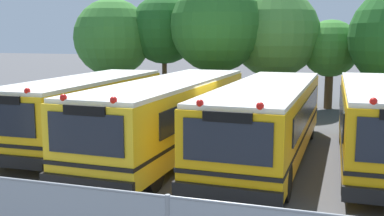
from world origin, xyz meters
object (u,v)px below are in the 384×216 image
school_bus_3 (383,121)px  tree_1 (166,28)px  school_bus_0 (87,108)px  tree_2 (216,25)px  tree_3 (275,35)px  school_bus_2 (267,118)px  school_bus_1 (171,113)px  tree_0 (111,37)px  tree_4 (331,47)px

school_bus_3 → tree_1: tree_1 is taller
school_bus_0 → tree_2: size_ratio=1.31×
school_bus_3 → tree_3: (-4.98, 11.27, 2.74)m
school_bus_0 → tree_2: (2.50, 9.72, 3.34)m
tree_2 → tree_3: tree_2 is taller
school_bus_2 → school_bus_3: bearing=-174.6°
school_bus_1 → school_bus_2: (3.39, 0.17, -0.02)m
school_bus_1 → tree_1: tree_1 is taller
school_bus_1 → tree_3: 12.18m
tree_0 → tree_2: bearing=1.7°
school_bus_0 → tree_3: bearing=-116.9°
tree_2 → school_bus_1: bearing=-84.2°
school_bus_0 → tree_0: tree_0 is taller
school_bus_3 → tree_0: size_ratio=1.52×
tree_0 → tree_4: bearing=11.1°
school_bus_2 → school_bus_3: (3.61, 0.26, 0.04)m
tree_0 → tree_2: 6.39m
tree_1 → school_bus_0: bearing=-86.0°
school_bus_0 → tree_4: size_ratio=1.88×
tree_4 → tree_1: bearing=-171.2°
tree_4 → tree_2: bearing=-159.8°
school_bus_1 → tree_3: size_ratio=1.68×
tree_3 → tree_0: bearing=-168.7°
tree_2 → tree_3: 3.53m
school_bus_2 → tree_3: bearing=-81.9°
school_bus_3 → tree_4: tree_4 is taller
school_bus_0 → school_bus_1: school_bus_1 is taller
tree_1 → tree_4: bearing=8.8°
tree_1 → tree_2: (3.24, -0.80, 0.16)m
tree_2 → school_bus_3: bearing=-50.0°
school_bus_1 → tree_2: size_ratio=1.57×
school_bus_0 → tree_2: tree_2 is taller
tree_2 → tree_1: bearing=166.2°
school_bus_3 → tree_3: tree_3 is taller
school_bus_2 → tree_1: bearing=-53.0°
school_bus_3 → school_bus_1: bearing=3.0°
tree_1 → tree_2: 3.34m
school_bus_0 → school_bus_2: 6.92m
school_bus_2 → tree_2: tree_2 is taller
tree_0 → tree_4: (12.49, 2.44, -0.56)m
school_bus_1 → tree_0: tree_0 is taller
school_bus_2 → school_bus_3: 3.62m
school_bus_3 → tree_0: tree_0 is taller
tree_2 → school_bus_2: bearing=-65.8°
school_bus_1 → tree_4: tree_4 is taller
school_bus_3 → school_bus_2: bearing=3.6°
tree_3 → school_bus_3: bearing=-66.2°
school_bus_2 → tree_0: size_ratio=1.73×
school_bus_1 → tree_4: (5.12, 12.26, 2.11)m
school_bus_1 → school_bus_3: school_bus_3 is taller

